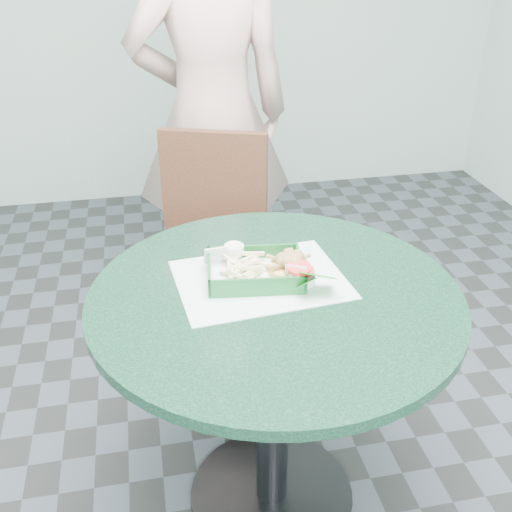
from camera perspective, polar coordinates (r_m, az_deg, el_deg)
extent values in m
cube|color=#303335|center=(2.05, 1.48, -21.81)|extent=(4.00, 5.00, 0.02)
cylinder|color=#28272B|center=(2.05, 1.48, -21.64)|extent=(0.51, 0.51, 0.02)
cylinder|color=#28272B|center=(1.77, 1.64, -14.09)|extent=(0.10, 0.10, 0.70)
cylinder|color=#2D4635|center=(1.55, 1.82, -4.52)|extent=(0.96, 0.96, 0.03)
cube|color=brown|center=(2.26, -3.15, -1.30)|extent=(0.41, 0.41, 0.04)
cube|color=brown|center=(2.31, -4.00, 6.34)|extent=(0.41, 0.04, 0.46)
cube|color=brown|center=(2.23, -6.78, -9.19)|extent=(0.04, 0.04, 0.43)
cube|color=brown|center=(2.27, 2.07, -8.17)|extent=(0.04, 0.04, 0.43)
cube|color=brown|center=(2.52, -7.53, -4.31)|extent=(0.04, 0.04, 0.43)
cube|color=brown|center=(2.55, 0.28, -3.50)|extent=(0.04, 0.04, 0.43)
imported|color=#C8A297|center=(2.44, -4.38, 17.39)|extent=(0.81, 0.55, 2.19)
cube|color=white|center=(1.59, 0.41, -2.86)|extent=(0.46, 0.37, 0.00)
cube|color=#166028|center=(1.59, -0.07, -2.59)|extent=(0.25, 0.18, 0.01)
cube|color=white|center=(1.59, -0.07, -2.41)|extent=(0.24, 0.17, 0.00)
cube|color=#166028|center=(1.65, -0.66, -0.27)|extent=(0.25, 0.01, 0.04)
cube|color=#166028|center=(1.51, 0.58, -3.49)|extent=(0.25, 0.01, 0.04)
cube|color=#166028|center=(1.60, 4.17, -1.36)|extent=(0.01, 0.18, 0.04)
cube|color=#166028|center=(1.56, -4.42, -2.25)|extent=(0.01, 0.18, 0.04)
cylinder|color=#E7B35E|center=(1.60, 3.15, -1.68)|extent=(0.11, 0.11, 0.02)
cylinder|color=white|center=(1.63, -2.39, -0.16)|extent=(0.05, 0.05, 0.03)
cylinder|color=white|center=(1.62, -2.41, 0.32)|extent=(0.05, 0.05, 0.00)
cylinder|color=white|center=(1.56, 4.34, -2.44)|extent=(0.08, 0.08, 0.03)
torus|color=beige|center=(1.55, 4.36, -1.92)|extent=(0.07, 0.07, 0.01)
cylinder|color=#E64234|center=(1.55, 4.37, -1.63)|extent=(0.07, 0.07, 0.01)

